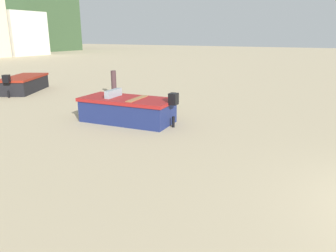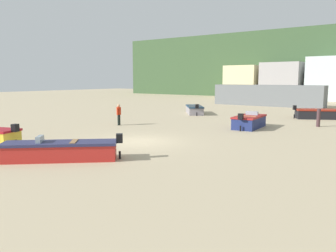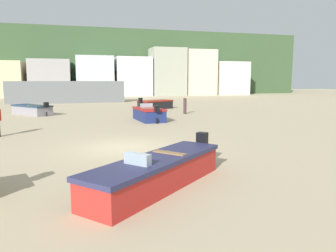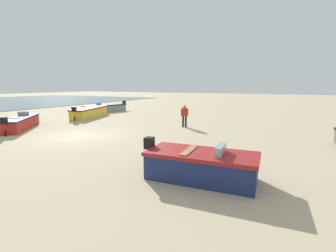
% 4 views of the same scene
% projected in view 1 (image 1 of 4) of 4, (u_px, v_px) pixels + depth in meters
% --- Properties ---
extents(townhouse_far_right, '(6.54, 5.50, 6.52)m').
position_uv_depth(townhouse_far_right, '(19.00, 34.00, 49.38)').
color(townhouse_far_right, silver).
rests_on(townhouse_far_right, ground).
extents(boat_black_1, '(3.88, 3.06, 1.19)m').
position_uv_depth(boat_black_1, '(24.00, 84.00, 18.21)').
color(boat_black_1, black).
rests_on(boat_black_1, ground).
extents(boat_navy_5, '(1.85, 3.80, 1.22)m').
position_uv_depth(boat_navy_5, '(128.00, 110.00, 11.87)').
color(boat_navy_5, navy).
rests_on(boat_navy_5, ground).
extents(mooring_post_near_water, '(0.27, 0.27, 1.34)m').
position_uv_depth(mooring_post_near_water, '(114.00, 83.00, 16.82)').
color(mooring_post_near_water, '#402B2D').
rests_on(mooring_post_near_water, ground).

